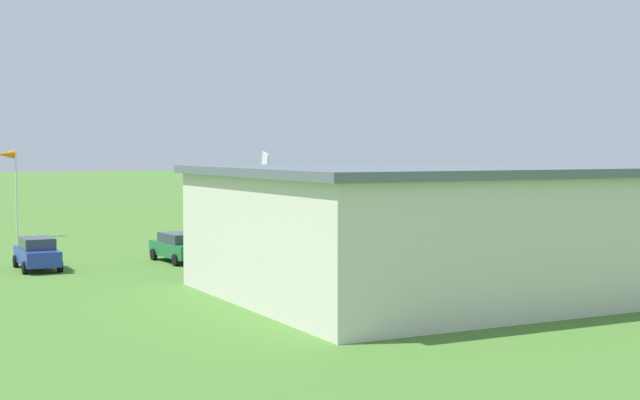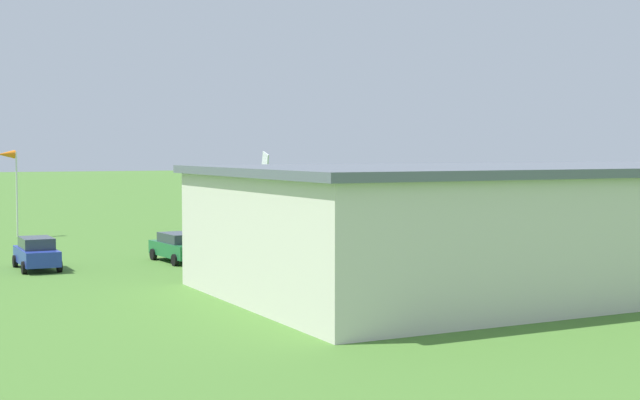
% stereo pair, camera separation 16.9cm
% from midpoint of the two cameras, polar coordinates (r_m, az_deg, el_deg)
% --- Properties ---
extents(ground_plane, '(400.00, 400.00, 0.00)m').
position_cam_midpoint_polar(ground_plane, '(78.17, 0.82, -1.42)').
color(ground_plane, '#47752D').
extents(hangar, '(33.50, 17.11, 5.49)m').
position_cam_midpoint_polar(hangar, '(44.56, 14.76, -1.41)').
color(hangar, beige).
rests_on(hangar, ground_plane).
extents(biplane, '(8.41, 6.79, 4.06)m').
position_cam_midpoint_polar(biplane, '(67.70, -4.25, 1.08)').
color(biplane, silver).
extents(car_black, '(2.29, 4.56, 1.66)m').
position_cam_midpoint_polar(car_black, '(65.49, 16.78, -1.69)').
color(car_black, black).
rests_on(car_black, ground_plane).
extents(car_green, '(2.35, 4.81, 1.60)m').
position_cam_midpoint_polar(car_green, '(51.52, -8.83, -2.88)').
color(car_green, '#1E6B38').
rests_on(car_green, ground_plane).
extents(car_blue, '(2.07, 4.48, 1.68)m').
position_cam_midpoint_polar(car_blue, '(49.85, -17.18, -3.15)').
color(car_blue, '#23389E').
rests_on(car_blue, ground_plane).
extents(person_beside_truck, '(0.53, 0.53, 1.60)m').
position_cam_midpoint_polar(person_beside_truck, '(63.84, 10.59, -1.78)').
color(person_beside_truck, beige).
rests_on(person_beside_truck, ground_plane).
extents(person_walking_on_apron, '(0.39, 0.39, 1.77)m').
position_cam_midpoint_polar(person_walking_on_apron, '(64.93, 10.00, -1.61)').
color(person_walking_on_apron, '#3F3F47').
rests_on(person_walking_on_apron, ground_plane).
extents(person_by_parked_cars, '(0.41, 0.41, 1.64)m').
position_cam_midpoint_polar(person_by_parked_cars, '(66.02, 12.31, -1.62)').
color(person_by_parked_cars, navy).
rests_on(person_by_parked_cars, ground_plane).
extents(windsock, '(1.47, 1.03, 6.17)m').
position_cam_midpoint_polar(windsock, '(69.02, -18.84, 2.32)').
color(windsock, silver).
rests_on(windsock, ground_plane).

